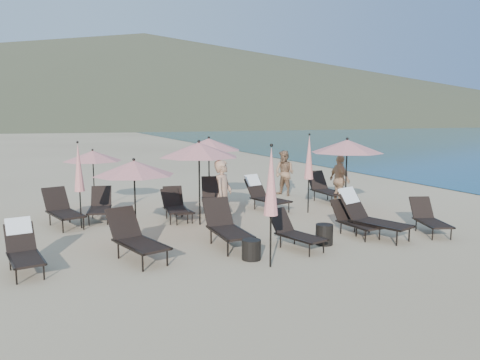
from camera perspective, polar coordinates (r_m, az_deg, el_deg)
name	(u,v)px	position (r m, az deg, el deg)	size (l,w,h in m)	color
ground	(292,244)	(11.36, 6.37, -7.81)	(800.00, 800.00, 0.00)	#D6BA8C
volcanic_headland	(162,79)	(322.28, -9.52, 12.04)	(690.00, 690.00, 55.00)	brown
lounger_0	(23,248)	(10.31, -24.93, -7.50)	(0.80, 1.62, 0.97)	black
lounger_1	(136,237)	(10.31, -12.62, -6.84)	(1.14, 1.89, 1.02)	black
lounger_2	(226,225)	(11.10, -1.72, -5.57)	(0.70, 1.80, 1.03)	black
lounger_3	(294,231)	(10.96, 6.65, -6.25)	(0.93, 1.57, 0.85)	black
lounger_4	(354,220)	(12.43, 13.72, -4.73)	(0.67, 1.51, 0.85)	black
lounger_5	(429,218)	(13.20, 22.06, -4.31)	(1.04, 1.61, 0.86)	black
lounger_6	(63,209)	(13.94, -20.82, -3.34)	(1.11, 1.86, 1.01)	black
lounger_7	(100,205)	(14.41, -16.69, -2.98)	(0.91, 1.67, 0.91)	black
lounger_8	(176,206)	(13.94, -7.78, -3.20)	(0.66, 1.51, 0.85)	black
lounger_9	(213,197)	(14.92, -3.27, -2.04)	(1.17, 1.94, 1.05)	black
lounger_10	(264,194)	(15.29, 2.94, -1.68)	(1.05, 1.84, 1.09)	black
lounger_11	(325,188)	(16.93, 10.37, -0.99)	(0.71, 1.80, 1.03)	black
lounger_12	(175,205)	(14.04, -7.89, -3.03)	(0.79, 1.62, 0.89)	black
lounger_13	(369,215)	(12.37, 15.46, -4.08)	(1.22, 1.99, 1.17)	black
umbrella_open_0	(134,168)	(11.32, -12.80, 1.43)	(1.92, 1.92, 2.07)	black
umbrella_open_1	(199,150)	(12.98, -5.02, 3.68)	(2.22, 2.22, 2.39)	black
umbrella_open_2	(347,146)	(14.78, 12.92, 4.02)	(2.22, 2.22, 2.39)	black
umbrella_open_3	(93,156)	(15.75, -17.52, 2.81)	(1.85, 1.85, 2.00)	black
umbrella_open_4	(209,144)	(15.79, -3.83, 4.35)	(2.20, 2.20, 2.36)	black
umbrella_closed_0	(271,182)	(9.31, 3.81, -0.25)	(0.29, 0.29, 2.52)	black
umbrella_closed_1	(309,158)	(14.75, 8.41, 2.70)	(0.29, 0.29, 2.51)	black
umbrella_closed_2	(79,168)	(13.30, -19.07, 1.40)	(0.28, 0.28, 2.38)	black
side_table_0	(251,250)	(10.11, 1.39, -8.48)	(0.41, 0.41, 0.43)	black
side_table_1	(324,234)	(11.41, 10.24, -6.55)	(0.42, 0.42, 0.49)	black
beachgoer_a	(223,196)	(12.29, -2.08, -1.99)	(0.70, 0.46, 1.91)	tan
beachgoer_b	(284,173)	(17.93, 5.44, 0.84)	(0.84, 0.65, 1.73)	#946B4C
beachgoer_c	(340,180)	(16.23, 12.07, -0.04)	(1.02, 0.42, 1.74)	tan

